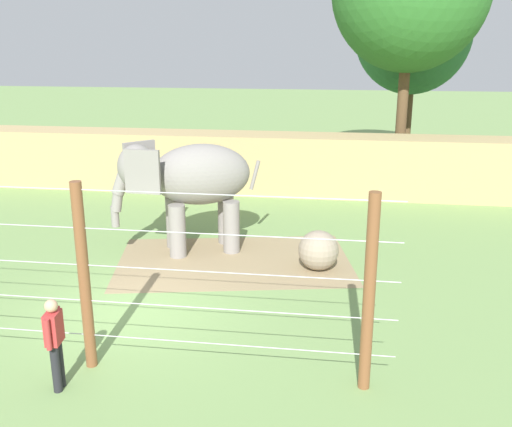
{
  "coord_description": "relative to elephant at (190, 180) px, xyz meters",
  "views": [
    {
      "loc": [
        4.32,
        -11.16,
        5.77
      ],
      "look_at": [
        2.27,
        3.2,
        1.4
      ],
      "focal_mm": 40.67,
      "sensor_mm": 36.0,
      "label": 1
    }
  ],
  "objects": [
    {
      "name": "ground_plane",
      "position": [
        -0.31,
        -3.97,
        -2.05
      ],
      "size": [
        120.0,
        120.0,
        0.0
      ],
      "primitive_type": "plane",
      "color": "#759956"
    },
    {
      "name": "dirt_patch",
      "position": [
        1.35,
        -0.69,
        -2.05
      ],
      "size": [
        6.87,
        5.04,
        0.01
      ],
      "primitive_type": "cube",
      "rotation": [
        0.0,
        0.0,
        0.2
      ],
      "color": "#937F5B",
      "rests_on": "ground"
    },
    {
      "name": "embankment_wall",
      "position": [
        -0.31,
        6.86,
        -0.92
      ],
      "size": [
        36.0,
        1.8,
        2.28
      ],
      "primitive_type": "cube",
      "color": "tan",
      "rests_on": "ground"
    },
    {
      "name": "elephant",
      "position": [
        0.0,
        0.0,
        0.0
      ],
      "size": [
        3.95,
        2.57,
        3.1
      ],
      "color": "gray",
      "rests_on": "ground"
    },
    {
      "name": "enrichment_ball",
      "position": [
        3.62,
        -0.94,
        -1.53
      ],
      "size": [
        1.05,
        1.05,
        1.05
      ],
      "primitive_type": "sphere",
      "color": "gray",
      "rests_on": "ground"
    },
    {
      "name": "cable_fence",
      "position": [
        -0.31,
        -6.22,
        -0.3
      ],
      "size": [
        10.86,
        0.2,
        3.49
      ],
      "color": "brown",
      "rests_on": "ground"
    },
    {
      "name": "zookeeper",
      "position": [
        -0.56,
        -7.01,
        -1.13
      ],
      "size": [
        0.25,
        0.58,
        1.67
      ],
      "color": "#232328",
      "rests_on": "ground"
    },
    {
      "name": "tree_far_left",
      "position": [
        7.07,
        12.12,
        3.97
      ],
      "size": [
        5.06,
        5.06,
        8.7
      ],
      "color": "brown",
      "rests_on": "ground"
    }
  ]
}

